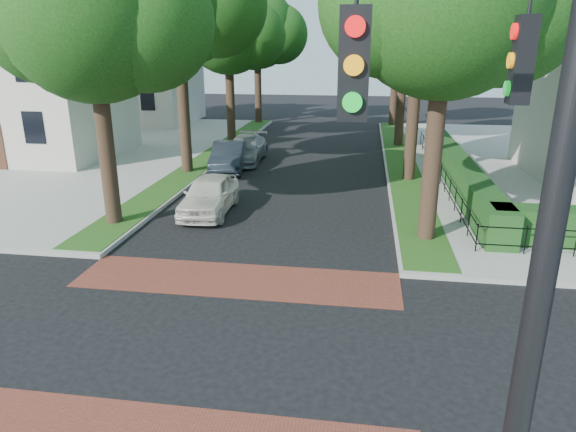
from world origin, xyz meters
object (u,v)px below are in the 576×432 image
object	(u,v)px
parked_car_rear	(246,149)
parked_car_front	(209,194)
traffic_signal	(523,208)
parked_car_middle	(229,157)

from	to	relation	value
parked_car_rear	parked_car_front	bearing A→B (deg)	-86.82
parked_car_front	parked_car_rear	world-z (taller)	parked_car_front
traffic_signal	parked_car_middle	bearing A→B (deg)	112.55
parked_car_middle	parked_car_rear	world-z (taller)	parked_car_middle
traffic_signal	parked_car_rear	size ratio (longest dim) A/B	1.64
traffic_signal	parked_car_front	distance (m)	15.85
traffic_signal	parked_car_middle	distance (m)	22.48
parked_car_rear	traffic_signal	bearing A→B (deg)	-71.53
parked_car_middle	traffic_signal	bearing A→B (deg)	-75.41
parked_car_middle	parked_car_rear	bearing A→B (deg)	73.08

